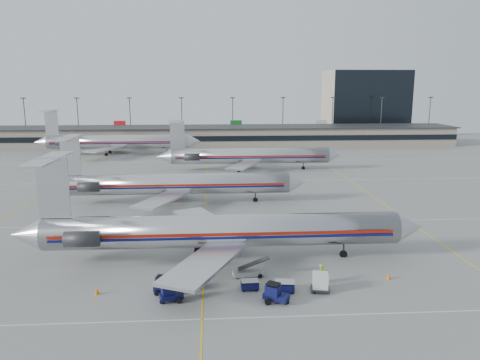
{
  "coord_description": "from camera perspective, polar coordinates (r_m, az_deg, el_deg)",
  "views": [
    {
      "loc": [
        0.88,
        -55.09,
        19.86
      ],
      "look_at": [
        5.67,
        19.39,
        4.5
      ],
      "focal_mm": 35.0,
      "sensor_mm": 36.0,
      "label": 1
    }
  ],
  "objects": [
    {
      "name": "ground",
      "position": [
        58.57,
        -4.37,
        -8.23
      ],
      "size": [
        260.0,
        260.0,
        0.0
      ],
      "primitive_type": "plane",
      "color": "gray",
      "rests_on": "ground"
    },
    {
      "name": "light_mast_row",
      "position": [
        167.48,
        -4.01,
        7.74
      ],
      "size": [
        163.6,
        0.4,
        15.28
      ],
      "color": "#38383D",
      "rests_on": "ground"
    },
    {
      "name": "distant_building",
      "position": [
        193.17,
        14.96,
        9.06
      ],
      "size": [
        30.0,
        20.0,
        25.0
      ],
      "primitive_type": "cube",
      "color": "tan",
      "rests_on": "ground"
    },
    {
      "name": "jet_back_row",
      "position": [
        138.52,
        -14.99,
        4.55
      ],
      "size": [
        46.94,
        28.87,
        12.84
      ],
      "color": "silver",
      "rests_on": "ground"
    },
    {
      "name": "tug_center",
      "position": [
        45.1,
        -8.55,
        -13.53
      ],
      "size": [
        2.35,
        1.7,
        1.72
      ],
      "rotation": [
        0.0,
        0.0,
        0.33
      ],
      "color": "#0B0D3C",
      "rests_on": "ground"
    },
    {
      "name": "cart_inner",
      "position": [
        47.09,
        1.2,
        -12.63
      ],
      "size": [
        1.74,
        1.22,
        0.97
      ],
      "rotation": [
        0.0,
        0.0,
        0.03
      ],
      "color": "#0B0D3C",
      "rests_on": "ground"
    },
    {
      "name": "tug_right",
      "position": [
        44.58,
        4.27,
        -13.64
      ],
      "size": [
        2.57,
        2.18,
        1.88
      ],
      "rotation": [
        0.0,
        0.0,
        -0.55
      ],
      "color": "#0B0D3C",
      "rests_on": "ground"
    },
    {
      "name": "terminal",
      "position": [
        153.98,
        -4.0,
        5.37
      ],
      "size": [
        162.0,
        17.0,
        6.25
      ],
      "color": "gray",
      "rests_on": "ground"
    },
    {
      "name": "cart_outer",
      "position": [
        46.81,
        5.46,
        -12.76
      ],
      "size": [
        2.06,
        1.55,
        1.08
      ],
      "rotation": [
        0.0,
        0.0,
        -0.14
      ],
      "color": "#0B0D3C",
      "rests_on": "ground"
    },
    {
      "name": "uld_container",
      "position": [
        47.22,
        9.77,
        -12.17
      ],
      "size": [
        1.98,
        1.74,
        1.85
      ],
      "rotation": [
        0.0,
        0.0,
        -0.18
      ],
      "color": "#2D2D30",
      "rests_on": "ground"
    },
    {
      "name": "jet_second_row",
      "position": [
        79.65,
        -8.25,
        -0.46
      ],
      "size": [
        44.0,
        25.91,
        11.52
      ],
      "color": "silver",
      "rests_on": "ground"
    },
    {
      "name": "cone_left",
      "position": [
        48.2,
        -17.06,
        -12.8
      ],
      "size": [
        0.63,
        0.63,
        0.68
      ],
      "primitive_type": "cone",
      "rotation": [
        0.0,
        0.0,
        -0.32
      ],
      "color": "orange",
      "rests_on": "ground"
    },
    {
      "name": "cone_right",
      "position": [
        51.82,
        17.67,
        -11.09
      ],
      "size": [
        0.53,
        0.53,
        0.65
      ],
      "primitive_type": "cone",
      "rotation": [
        0.0,
        0.0,
        0.11
      ],
      "color": "orange",
      "rests_on": "ground"
    },
    {
      "name": "belt_loader",
      "position": [
        49.97,
        1.14,
        -11.1
      ],
      "size": [
        3.96,
        1.62,
        2.05
      ],
      "rotation": [
        0.0,
        0.0,
        0.14
      ],
      "color": "#989898",
      "rests_on": "ground"
    },
    {
      "name": "jet_foreground",
      "position": [
        53.41,
        -3.1,
        -6.16
      ],
      "size": [
        46.87,
        27.6,
        12.27
      ],
      "color": "silver",
      "rests_on": "ground"
    },
    {
      "name": "ramp_worker_far",
      "position": [
        48.88,
        10.38,
        -11.56
      ],
      "size": [
        0.95,
        0.9,
        1.54
      ],
      "primitive_type": "imported",
      "rotation": [
        0.0,
        0.0,
        -0.57
      ],
      "color": "#9ED013",
      "rests_on": "ground"
    },
    {
      "name": "tug_left",
      "position": [
        46.77,
        -9.23,
        -12.58
      ],
      "size": [
        2.35,
        1.54,
        1.76
      ],
      "rotation": [
        0.0,
        0.0,
        -0.23
      ],
      "color": "#0B0D3C",
      "rests_on": "ground"
    },
    {
      "name": "jet_third_row",
      "position": [
        109.28,
        0.8,
        2.98
      ],
      "size": [
        43.24,
        26.6,
        11.82
      ],
      "color": "silver",
      "rests_on": "ground"
    },
    {
      "name": "apron_markings",
      "position": [
        68.06,
        -4.28,
        -5.36
      ],
      "size": [
        160.0,
        0.15,
        0.02
      ],
      "primitive_type": "cube",
      "color": "silver",
      "rests_on": "ground"
    },
    {
      "name": "ramp_worker_near",
      "position": [
        49.14,
        9.92,
        -11.16
      ],
      "size": [
        0.76,
        0.85,
        1.95
      ],
      "primitive_type": "imported",
      "rotation": [
        0.0,
        0.0,
        1.05
      ],
      "color": "#87DF15",
      "rests_on": "ground"
    }
  ]
}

